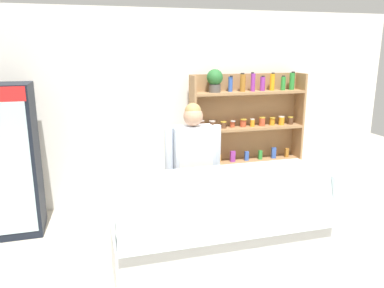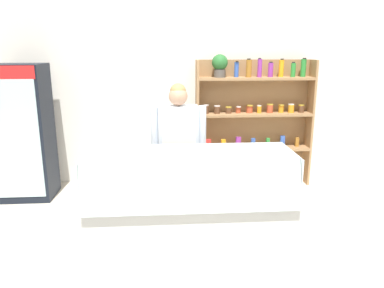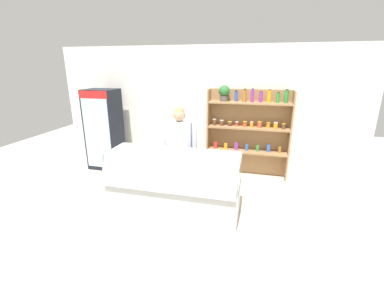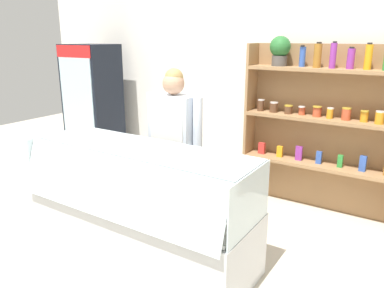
{
  "view_description": "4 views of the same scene",
  "coord_description": "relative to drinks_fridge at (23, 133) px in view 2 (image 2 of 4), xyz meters",
  "views": [
    {
      "loc": [
        -1.21,
        -3.11,
        2.17
      ],
      "look_at": [
        -0.11,
        0.77,
        1.14
      ],
      "focal_mm": 35.0,
      "sensor_mm": 36.0,
      "label": 1
    },
    {
      "loc": [
        -0.28,
        -3.48,
        2.0
      ],
      "look_at": [
        0.02,
        0.61,
        0.93
      ],
      "focal_mm": 35.0,
      "sensor_mm": 36.0,
      "label": 2
    },
    {
      "loc": [
        1.14,
        -3.49,
        2.29
      ],
      "look_at": [
        0.13,
        0.54,
        1.01
      ],
      "focal_mm": 24.0,
      "sensor_mm": 36.0,
      "label": 3
    },
    {
      "loc": [
        1.94,
        -2.21,
        1.9
      ],
      "look_at": [
        0.16,
        0.54,
        0.95
      ],
      "focal_mm": 35.0,
      "sensor_mm": 36.0,
      "label": 4
    }
  ],
  "objects": [
    {
      "name": "back_wall",
      "position": [
        2.16,
        0.58,
        0.45
      ],
      "size": [
        6.8,
        0.1,
        2.7
      ],
      "primitive_type": "cube",
      "color": "white",
      "rests_on": "ground"
    },
    {
      "name": "ground_plane",
      "position": [
        2.16,
        -1.5,
        -0.9
      ],
      "size": [
        12.0,
        12.0,
        0.0
      ],
      "primitive_type": "plane",
      "color": "beige"
    },
    {
      "name": "drinks_fridge",
      "position": [
        0.0,
        0.0,
        0.0
      ],
      "size": [
        0.69,
        0.57,
        1.79
      ],
      "color": "black",
      "rests_on": "ground"
    },
    {
      "name": "shelving_unit",
      "position": [
        3.14,
        0.32,
        0.17
      ],
      "size": [
        1.68,
        0.29,
        1.9
      ],
      "color": "#9E754C",
      "rests_on": "ground"
    },
    {
      "name": "deli_display_case",
      "position": [
        2.11,
        -1.47,
        -0.58
      ],
      "size": [
        2.06,
        0.77,
        1.01
      ],
      "color": "silver",
      "rests_on": "ground"
    },
    {
      "name": "shop_clerk",
      "position": [
        2.03,
        -0.84,
        0.06
      ],
      "size": [
        0.63,
        0.25,
        1.61
      ],
      "color": "#383D51",
      "rests_on": "ground"
    }
  ]
}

